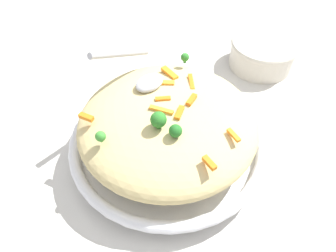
{
  "coord_description": "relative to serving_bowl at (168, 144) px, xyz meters",
  "views": [
    {
      "loc": [
        0.29,
        0.27,
        0.51
      ],
      "look_at": [
        0.0,
        0.0,
        0.07
      ],
      "focal_mm": 35.41,
      "sensor_mm": 36.0,
      "label": 1
    }
  ],
  "objects": [
    {
      "name": "serving_bowl",
      "position": [
        0.0,
        0.0,
        0.0
      ],
      "size": [
        0.36,
        0.36,
        0.05
      ],
      "color": "silver",
      "rests_on": "ground_plane"
    },
    {
      "name": "broccoli_floret_0",
      "position": [
        0.04,
        0.05,
        0.11
      ],
      "size": [
        0.02,
        0.02,
        0.02
      ],
      "color": "#205B1C",
      "rests_on": "pasta_mound"
    },
    {
      "name": "broccoli_floret_3",
      "position": [
        -0.12,
        -0.06,
        0.1
      ],
      "size": [
        0.02,
        0.02,
        0.02
      ],
      "color": "#296820",
      "rests_on": "pasta_mound"
    },
    {
      "name": "carrot_piece_6",
      "position": [
        -0.03,
        0.11,
        0.09
      ],
      "size": [
        0.02,
        0.03,
        0.01
      ],
      "primitive_type": "cube",
      "rotation": [
        0.0,
        0.0,
        4.41
      ],
      "color": "orange",
      "rests_on": "pasta_mound"
    },
    {
      "name": "carrot_piece_0",
      "position": [
        -0.01,
        -0.02,
        0.1
      ],
      "size": [
        0.02,
        0.02,
        0.01
      ],
      "primitive_type": "cube",
      "rotation": [
        0.0,
        0.0,
        2.42
      ],
      "color": "orange",
      "rests_on": "pasta_mound"
    },
    {
      "name": "broccoli_floret_2",
      "position": [
        0.04,
        0.02,
        0.11
      ],
      "size": [
        0.03,
        0.03,
        0.03
      ],
      "color": "#296820",
      "rests_on": "pasta_mound"
    },
    {
      "name": "companion_bowl",
      "position": [
        -0.36,
        -0.02,
        0.01
      ],
      "size": [
        0.16,
        0.16,
        0.07
      ],
      "color": "beige",
      "rests_on": "ground_plane"
    },
    {
      "name": "carrot_piece_9",
      "position": [
        -0.04,
        0.02,
        0.1
      ],
      "size": [
        0.03,
        0.02,
        0.01
      ],
      "primitive_type": "cube",
      "rotation": [
        0.0,
        0.0,
        0.26
      ],
      "color": "orange",
      "rests_on": "pasta_mound"
    },
    {
      "name": "ground_plane",
      "position": [
        0.0,
        0.0,
        -0.03
      ],
      "size": [
        2.4,
        2.4,
        0.0
      ],
      "primitive_type": "plane",
      "color": "beige"
    },
    {
      "name": "carrot_piece_4",
      "position": [
        0.11,
        -0.08,
        0.1
      ],
      "size": [
        0.02,
        0.03,
        0.01
      ],
      "primitive_type": "cube",
      "rotation": [
        0.0,
        0.0,
        5.02
      ],
      "color": "orange",
      "rests_on": "pasta_mound"
    },
    {
      "name": "serving_spoon",
      "position": [
        -0.02,
        -0.08,
        0.11
      ],
      "size": [
        0.14,
        0.1,
        0.08
      ],
      "color": "#B7B7BC",
      "rests_on": "pasta_mound"
    },
    {
      "name": "pasta_mound",
      "position": [
        0.0,
        0.0,
        0.06
      ],
      "size": [
        0.32,
        0.31,
        0.09
      ],
      "primitive_type": "ellipsoid",
      "color": "#D1BA7A",
      "rests_on": "serving_bowl"
    },
    {
      "name": "carrot_piece_5",
      "position": [
        0.02,
        -0.0,
        0.1
      ],
      "size": [
        0.02,
        0.04,
        0.01
      ],
      "primitive_type": "cube",
      "rotation": [
        0.0,
        0.0,
        5.11
      ],
      "color": "orange",
      "rests_on": "pasta_mound"
    },
    {
      "name": "carrot_piece_1",
      "position": [
        0.04,
        0.12,
        0.1
      ],
      "size": [
        0.01,
        0.03,
        0.01
      ],
      "primitive_type": "cube",
      "rotation": [
        0.0,
        0.0,
        4.49
      ],
      "color": "orange",
      "rests_on": "pasta_mound"
    },
    {
      "name": "carrot_piece_8",
      "position": [
        -0.08,
        -0.01,
        0.09
      ],
      "size": [
        0.03,
        0.04,
        0.01
      ],
      "primitive_type": "cube",
      "rotation": [
        0.0,
        0.0,
        0.83
      ],
      "color": "orange",
      "rests_on": "pasta_mound"
    },
    {
      "name": "carrot_piece_3",
      "position": [
        -0.04,
        -0.04,
        0.1
      ],
      "size": [
        0.02,
        0.02,
        0.01
      ],
      "primitive_type": "cube",
      "rotation": [
        0.0,
        0.0,
        5.41
      ],
      "color": "orange",
      "rests_on": "pasta_mound"
    },
    {
      "name": "broccoli_floret_1",
      "position": [
        0.12,
        -0.03,
        0.1
      ],
      "size": [
        0.02,
        0.02,
        0.02
      ],
      "color": "#377928",
      "rests_on": "pasta_mound"
    },
    {
      "name": "carrot_piece_7",
      "position": [
        -0.07,
        -0.06,
        0.09
      ],
      "size": [
        0.02,
        0.04,
        0.01
      ],
      "primitive_type": "cube",
      "rotation": [
        0.0,
        0.0,
        4.54
      ],
      "color": "orange",
      "rests_on": "pasta_mound"
    },
    {
      "name": "carrot_piece_2",
      "position": [
        0.0,
        0.03,
        0.1
      ],
      "size": [
        0.03,
        0.02,
        0.01
      ],
      "primitive_type": "cube",
      "rotation": [
        0.0,
        0.0,
        0.44
      ],
      "color": "orange",
      "rests_on": "pasta_mound"
    }
  ]
}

